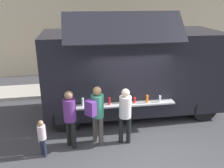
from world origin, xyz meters
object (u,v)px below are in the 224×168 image
customer_mid_with_backpack (96,110)px  customer_rear_waiting (70,114)px  trash_bin (203,75)px  customer_front_ordering (125,111)px  food_truck_main (132,70)px  child_near_queue (42,135)px

customer_mid_with_backpack → customer_rear_waiting: 0.76m
trash_bin → customer_front_ordering: (-5.02, -4.35, 0.56)m
food_truck_main → trash_bin: 5.02m
trash_bin → customer_mid_with_backpack: 7.25m
customer_front_ordering → child_near_queue: bearing=112.4°
customer_mid_with_backpack → child_near_queue: 1.63m
customer_mid_with_backpack → customer_rear_waiting: size_ratio=1.03×
customer_rear_waiting → food_truck_main: bearing=3.0°
customer_front_ordering → customer_mid_with_backpack: 0.83m
customer_mid_with_backpack → child_near_queue: (-1.53, -0.33, -0.45)m
food_truck_main → customer_rear_waiting: food_truck_main is taller
trash_bin → child_near_queue: child_near_queue is taller
customer_front_ordering → child_near_queue: 2.40m
child_near_queue → food_truck_main: bearing=-0.3°
food_truck_main → child_near_queue: bearing=-142.0°
customer_front_ordering → food_truck_main: bearing=-2.9°
food_truck_main → trash_bin: size_ratio=6.57×
food_truck_main → trash_bin: food_truck_main is taller
customer_front_ordering → child_near_queue: (-2.35, -0.24, -0.39)m
customer_front_ordering → customer_mid_with_backpack: bearing=100.0°
trash_bin → child_near_queue: bearing=-148.1°
trash_bin → customer_mid_with_backpack: size_ratio=0.53×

